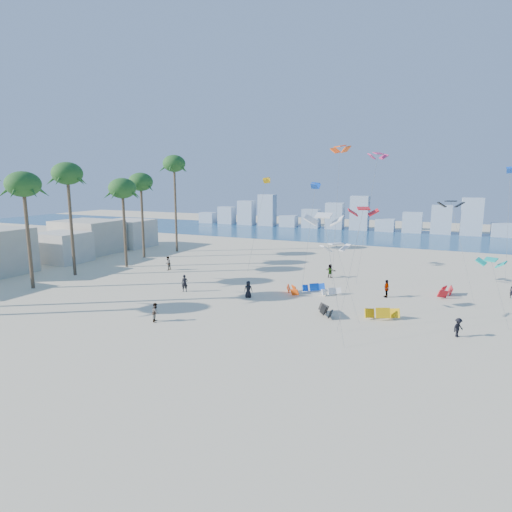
% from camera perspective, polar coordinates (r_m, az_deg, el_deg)
% --- Properties ---
extents(ground, '(220.00, 220.00, 0.00)m').
position_cam_1_polar(ground, '(33.76, -16.34, -11.66)').
color(ground, beige).
rests_on(ground, ground).
extents(ocean, '(220.00, 220.00, 0.00)m').
position_cam_1_polar(ocean, '(98.55, 11.87, 2.88)').
color(ocean, navy).
rests_on(ocean, ground).
extents(kitesurfer_near, '(0.83, 0.71, 1.92)m').
position_cam_1_polar(kitesurfer_near, '(47.82, -9.64, -3.66)').
color(kitesurfer_near, black).
rests_on(kitesurfer_near, ground).
extents(kitesurfer_mid, '(0.92, 1.01, 1.68)m').
position_cam_1_polar(kitesurfer_mid, '(38.56, -13.42, -7.41)').
color(kitesurfer_mid, gray).
rests_on(kitesurfer_mid, ground).
extents(kitesurfers_far, '(42.37, 17.29, 1.92)m').
position_cam_1_polar(kitesurfers_far, '(48.68, 7.05, -3.43)').
color(kitesurfers_far, black).
rests_on(kitesurfers_far, ground).
extents(grounded_kites, '(17.23, 15.08, 1.01)m').
position_cam_1_polar(grounded_kites, '(44.35, 13.68, -5.60)').
color(grounded_kites, '#FF4E0D').
rests_on(grounded_kites, ground).
extents(flying_kites, '(31.92, 34.25, 17.07)m').
position_cam_1_polar(flying_kites, '(47.70, 15.67, 8.87)').
color(flying_kites, white).
rests_on(flying_kites, ground).
extents(palm_row, '(7.98, 44.80, 16.47)m').
position_cam_1_polar(palm_row, '(58.45, -23.34, 9.52)').
color(palm_row, brown).
rests_on(palm_row, ground).
extents(beachfront_buildings, '(11.50, 43.00, 6.00)m').
position_cam_1_polar(beachfront_buildings, '(70.92, -26.36, 1.37)').
color(beachfront_buildings, beige).
rests_on(beachfront_buildings, ground).
extents(distant_skyline, '(85.00, 3.00, 8.40)m').
position_cam_1_polar(distant_skyline, '(108.19, 12.47, 5.15)').
color(distant_skyline, '#9EADBF').
rests_on(distant_skyline, ground).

